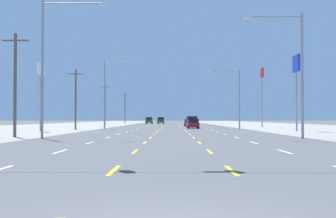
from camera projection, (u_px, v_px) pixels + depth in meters
ground_plane at (172, 128)px, 71.95m from camera, size 572.00×572.00×0.00m
lot_apron_left at (22, 128)px, 72.16m from camera, size 28.00×440.00×0.01m
lot_apron_right at (322, 128)px, 71.74m from camera, size 28.00×440.00×0.01m
lane_markings at (172, 125)px, 110.44m from camera, size 10.64×227.60×0.01m
signal_span_wire at (173, 22)px, 16.30m from camera, size 27.16×0.53×9.06m
hatchback_inner_right_nearest at (193, 124)px, 67.73m from camera, size 1.72×3.90×1.54m
suv_inner_right_near at (192, 122)px, 78.89m from camera, size 1.98×4.90×1.98m
sedan_inner_right_mid at (189, 122)px, 90.33m from camera, size 1.80×4.50×1.46m
suv_far_left_midfar at (149, 120)px, 130.42m from camera, size 1.98×4.90×1.98m
suv_inner_left_far at (161, 120)px, 130.68m from camera, size 1.98×4.90×1.98m
pole_sign_left_row_1 at (41, 79)px, 53.40m from camera, size 0.24×2.52×8.30m
pole_sign_right_row_1 at (296, 72)px, 53.90m from camera, size 0.24×2.63×9.41m
pole_sign_right_row_2 at (262, 83)px, 79.20m from camera, size 0.24×2.01×10.72m
streetlight_left_row_0 at (49, 58)px, 34.19m from camera, size 5.06×0.26×10.85m
streetlight_right_row_0 at (296, 65)px, 34.02m from camera, size 4.56×0.26×9.78m
streetlight_left_row_1 at (107, 90)px, 65.73m from camera, size 4.09×0.26×10.31m
streetlight_right_row_1 at (236, 94)px, 65.55m from camera, size 4.86×0.26×8.88m
utility_pole_left_row_0 at (15, 83)px, 36.90m from camera, size 2.20×0.26×8.77m
utility_pole_left_row_1 at (76, 98)px, 61.65m from camera, size 2.20×0.26×8.47m
utility_pole_left_row_2 at (105, 104)px, 93.99m from camera, size 2.20×0.26×8.98m
utility_pole_left_row_3 at (125, 108)px, 133.97m from camera, size 2.20×0.26×9.40m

